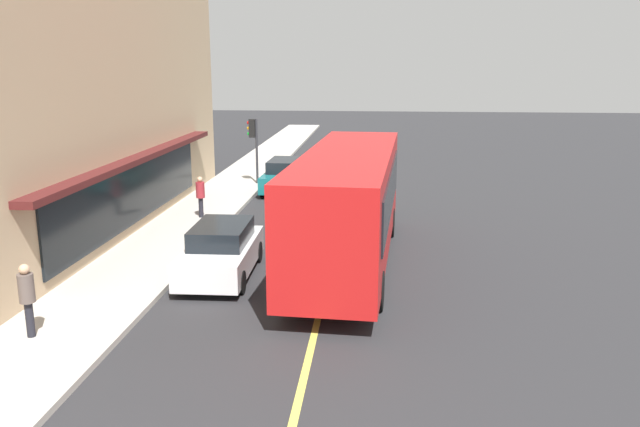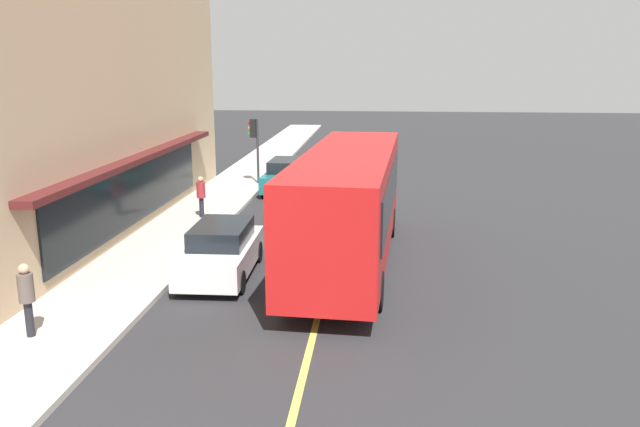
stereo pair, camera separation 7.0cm
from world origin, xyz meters
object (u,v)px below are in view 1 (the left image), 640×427
(traffic_light, at_px, (253,136))
(car_white, at_px, (221,251))
(pedestrian_mid_block, at_px, (27,294))
(bus, at_px, (349,201))
(pedestrian_near_storefront, at_px, (200,193))
(car_teal, at_px, (285,176))

(traffic_light, xyz_separation_m, car_white, (-13.65, -1.68, -1.79))
(car_white, xyz_separation_m, pedestrian_mid_block, (-4.89, 3.11, 0.42))
(bus, bearing_deg, pedestrian_mid_block, 133.07)
(bus, height_order, traffic_light, bus)
(bus, height_order, pedestrian_near_storefront, bus)
(car_teal, xyz_separation_m, pedestrian_near_storefront, (-6.18, 2.44, 0.37))
(traffic_light, relative_size, pedestrian_near_storefront, 1.98)
(car_teal, bearing_deg, bus, -162.34)
(car_white, distance_m, car_teal, 12.56)
(traffic_light, relative_size, pedestrian_mid_block, 1.90)
(bus, height_order, pedestrian_mid_block, bus)
(bus, height_order, car_teal, bus)
(traffic_light, xyz_separation_m, car_teal, (-1.09, -1.74, -1.79))
(traffic_light, distance_m, car_teal, 2.73)
(car_teal, relative_size, pedestrian_near_storefront, 2.69)
(car_white, xyz_separation_m, pedestrian_near_storefront, (6.38, 2.38, 0.37))
(bus, distance_m, traffic_light, 13.37)
(traffic_light, height_order, pedestrian_near_storefront, traffic_light)
(traffic_light, bearing_deg, pedestrian_mid_block, 175.59)
(traffic_light, distance_m, pedestrian_near_storefront, 7.44)
(car_white, height_order, pedestrian_near_storefront, pedestrian_near_storefront)
(bus, relative_size, car_teal, 2.59)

